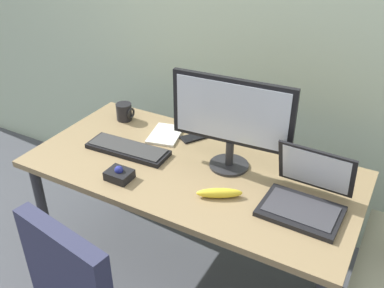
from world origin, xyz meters
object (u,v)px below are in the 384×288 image
object	(u,v)px
keyboard	(128,149)
laptop	(306,195)
cell_phone	(195,137)
paper_notepad	(166,134)
banana	(219,193)
monitor_main	(231,117)
trackball_mouse	(119,174)
coffee_mug	(124,112)

from	to	relation	value
keyboard	laptop	bearing A→B (deg)	0.34
laptop	cell_phone	size ratio (longest dim) A/B	2.24
laptop	cell_phone	distance (m)	0.70
keyboard	cell_phone	bearing A→B (deg)	50.84
cell_phone	paper_notepad	bearing A→B (deg)	-128.56
laptop	paper_notepad	size ratio (longest dim) A/B	1.53
paper_notepad	banana	distance (m)	0.57
laptop	banana	world-z (taller)	laptop
monitor_main	trackball_mouse	distance (m)	0.55
keyboard	monitor_main	bearing A→B (deg)	13.79
trackball_mouse	coffee_mug	xyz separation A→B (m)	(-0.32, 0.46, 0.02)
paper_notepad	cell_phone	world-z (taller)	paper_notepad
trackball_mouse	paper_notepad	world-z (taller)	trackball_mouse
laptop	coffee_mug	size ratio (longest dim) A/B	3.34
laptop	trackball_mouse	size ratio (longest dim) A/B	2.89
monitor_main	trackball_mouse	xyz separation A→B (m)	(-0.38, -0.32, -0.23)
monitor_main	banana	bearing A→B (deg)	-74.80
keyboard	trackball_mouse	world-z (taller)	trackball_mouse
paper_notepad	laptop	bearing A→B (deg)	-15.20
coffee_mug	cell_phone	bearing A→B (deg)	0.96
trackball_mouse	paper_notepad	xyz separation A→B (m)	(-0.03, 0.42, -0.02)
paper_notepad	banana	xyz separation A→B (m)	(0.47, -0.33, 0.01)
coffee_mug	keyboard	bearing A→B (deg)	-51.08
paper_notepad	keyboard	bearing A→B (deg)	-109.38
paper_notepad	coffee_mug	bearing A→B (deg)	171.59
keyboard	banana	xyz separation A→B (m)	(0.54, -0.11, 0.01)
keyboard	coffee_mug	distance (m)	0.34
coffee_mug	cell_phone	distance (m)	0.43
banana	keyboard	bearing A→B (deg)	168.76
keyboard	laptop	size ratio (longest dim) A/B	1.31
monitor_main	laptop	xyz separation A→B (m)	(0.39, -0.11, -0.20)
keyboard	coffee_mug	xyz separation A→B (m)	(-0.21, 0.26, 0.03)
monitor_main	coffee_mug	world-z (taller)	monitor_main
coffee_mug	trackball_mouse	bearing A→B (deg)	-55.82
laptop	cell_phone	bearing A→B (deg)	157.78
monitor_main	trackball_mouse	size ratio (longest dim) A/B	4.95
trackball_mouse	cell_phone	xyz separation A→B (m)	(0.12, 0.47, -0.02)
monitor_main	coffee_mug	xyz separation A→B (m)	(-0.69, 0.14, -0.21)
monitor_main	laptop	bearing A→B (deg)	-16.32
keyboard	paper_notepad	xyz separation A→B (m)	(0.08, 0.22, -0.01)
monitor_main	laptop	distance (m)	0.45
laptop	banana	xyz separation A→B (m)	(-0.32, -0.11, -0.03)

